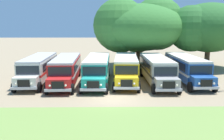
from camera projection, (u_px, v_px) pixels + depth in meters
ground_plane at (113, 99)px, 21.64m from camera, size 220.00×220.00×0.00m
parked_bus_slot_0 at (39, 68)px, 28.25m from camera, size 2.94×10.87×2.82m
parked_bus_slot_1 at (66, 69)px, 27.58m from camera, size 3.00×10.88×2.82m
parked_bus_slot_2 at (97, 68)px, 27.76m from camera, size 2.91×10.87×2.82m
parked_bus_slot_3 at (126, 67)px, 28.31m from camera, size 3.23×10.92×2.82m
parked_bus_slot_4 at (156, 68)px, 27.63m from camera, size 2.71×10.84×2.82m
parked_bus_slot_5 at (186, 67)px, 28.35m from camera, size 2.88×10.86×2.82m
broad_shade_tree at (139, 27)px, 36.68m from camera, size 13.52×12.55×10.55m
secondary_tree at (206, 28)px, 36.27m from camera, size 11.40×10.17×9.59m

